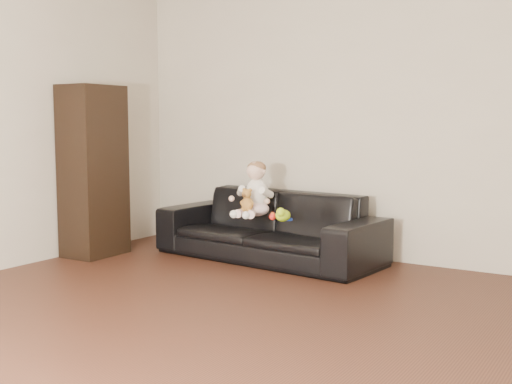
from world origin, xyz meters
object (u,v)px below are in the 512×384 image
Objects in this scene: baby at (255,192)px; toy_blue_disc at (286,219)px; teddy_bear at (247,200)px; cabinet at (93,171)px; toy_green at (283,216)px; toy_rattle at (273,217)px; sofa at (268,226)px.

toy_blue_disc is at bearing -27.53° from baby.
teddy_bear is 1.83× the size of toy_blue_disc.
cabinet is at bearing -176.38° from baby.
baby is (1.42, 0.59, -0.17)m from cabinet.
toy_green is 2.42× the size of toy_rattle.
baby is 0.16m from teddy_bear.
baby is at bearing 154.64° from toy_rattle.
cabinet is 1.54m from baby.
toy_green is at bearing -6.16° from teddy_bear.
toy_green is (0.36, 0.01, -0.11)m from teddy_bear.
teddy_bear is 0.39m from toy_blue_disc.
toy_green is at bearing -81.07° from toy_blue_disc.
sofa reaches higher than toy_rattle.
cabinet is 14.22× the size of toy_blue_disc.
baby is 2.44× the size of teddy_bear.
toy_green is 0.11m from toy_rattle.
toy_green is at bearing -39.66° from baby.
teddy_bear is at bearing -172.80° from toy_rattle.
cabinet is 1.51m from teddy_bear.
toy_green is at bearing -8.70° from toy_rattle.
toy_rattle is at bearing -1.20° from teddy_bear.
cabinet is at bearing -171.25° from teddy_bear.
cabinet reaches higher than toy_green.
teddy_bear is (1.43, 0.44, -0.23)m from cabinet.
toy_blue_disc is at bearing 98.93° from toy_green.
baby is 7.98× the size of toy_rattle.
baby is 0.34m from toy_rattle.
sofa is 0.32m from toy_rattle.
teddy_bear is 0.37m from toy_green.
toy_blue_disc is (0.28, -0.17, 0.10)m from sofa.
baby is 0.41m from toy_blue_disc.
baby reaches higher than toy_blue_disc.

